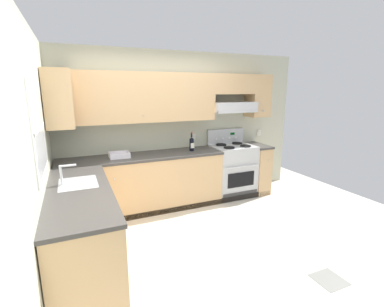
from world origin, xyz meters
TOP-DOWN VIEW (x-y plane):
  - ground_plane at (0.00, 0.00)m, footprint 7.04×7.04m
  - floor_accent_tile at (1.05, -1.22)m, footprint 0.30×0.30m
  - wall_back at (0.39, 1.53)m, footprint 4.68×0.57m
  - wall_left at (-1.59, 0.23)m, footprint 0.47×4.00m
  - counter_back_run at (-0.04, 1.24)m, footprint 3.60×0.65m
  - counter_left_run at (-1.24, -0.00)m, footprint 0.63×1.91m
  - stove at (1.39, 1.25)m, footprint 0.76×0.62m
  - wine_bottle at (0.57, 1.25)m, footprint 0.07×0.08m
  - bowl at (-0.63, 1.26)m, footprint 0.30×0.25m

SIDE VIEW (x-z plane):
  - ground_plane at x=0.00m, z-range 0.00..0.00m
  - floor_accent_tile at x=1.05m, z-range 0.00..0.01m
  - counter_back_run at x=-0.04m, z-range 0.00..0.91m
  - counter_left_run at x=-1.24m, z-range -0.11..1.03m
  - stove at x=1.39m, z-range -0.12..1.08m
  - bowl at x=-0.63m, z-range 0.90..0.98m
  - wine_bottle at x=0.57m, z-range 0.88..1.20m
  - wall_left at x=-1.59m, z-range 0.07..2.62m
  - wall_back at x=0.39m, z-range 0.20..2.75m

